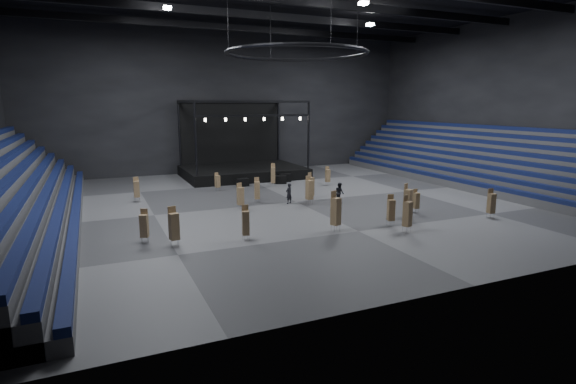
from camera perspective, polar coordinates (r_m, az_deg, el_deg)
name	(u,v)px	position (r m, az deg, el deg)	size (l,w,h in m)	color
floor	(296,202)	(40.84, 1.02, -1.25)	(50.00, 50.00, 0.00)	#505053
wall_back	(228,102)	(59.62, -7.58, 11.28)	(50.00, 0.20, 18.00)	black
wall_front	(491,98)	(22.60, 24.38, 10.77)	(50.00, 0.20, 18.00)	black
wall_right	(504,102)	(55.24, 25.76, 10.31)	(0.20, 42.00, 18.00)	black
bleachers_right	(485,169)	(54.15, 23.69, 2.74)	(7.20, 40.00, 6.40)	#48484A
stage	(241,164)	(55.54, -6.00, 3.52)	(14.00, 10.00, 9.20)	black
truss_ring	(296,53)	(40.12, 1.09, 17.21)	(12.30, 12.30, 5.15)	black
roof_girders	(297,1)	(40.77, 1.11, 23.08)	(49.00, 30.35, 0.70)	black
flight_case_left	(243,182)	(48.65, -5.78, 1.22)	(1.27, 0.64, 0.85)	black
flight_case_mid	(280,180)	(50.02, -0.98, 1.57)	(1.34, 0.67, 0.90)	black
flight_case_right	(285,178)	(51.24, -0.41, 1.81)	(1.37, 0.68, 0.91)	black
chair_stack_0	(391,210)	(33.50, 12.95, -2.18)	(0.58, 0.58, 2.31)	silver
chair_stack_1	(240,196)	(37.93, -6.07, -0.46)	(0.56, 0.56, 2.24)	silver
chair_stack_2	(174,226)	(28.79, -14.30, -4.17)	(0.64, 0.64, 2.54)	silver
chair_stack_3	(407,213)	(32.08, 14.92, -2.63)	(0.63, 0.63, 2.60)	silver
chair_stack_4	(328,175)	(49.19, 5.07, 2.12)	(0.48, 0.48, 2.06)	silver
chair_stack_5	(311,186)	(41.42, 2.94, 0.75)	(0.59, 0.59, 2.56)	silver
chair_stack_6	(416,200)	(38.10, 15.95, -1.00)	(0.42, 0.42, 1.95)	silver
chair_stack_7	(491,203)	(38.27, 24.41, -1.26)	(0.54, 0.54, 2.31)	silver
chair_stack_8	(137,189)	(42.97, -18.68, 0.40)	(0.51, 0.51, 2.25)	silver
chair_stack_9	(408,200)	(36.07, 14.96, -1.04)	(0.69, 0.69, 2.70)	silver
chair_stack_10	(309,189)	(39.72, 2.73, 0.34)	(0.61, 0.61, 2.54)	silver
chair_stack_11	(217,181)	(46.38, -8.95, 1.38)	(0.53, 0.53, 1.88)	silver
chair_stack_12	(144,225)	(30.07, -17.80, -4.03)	(0.62, 0.62, 2.21)	silver
chair_stack_13	(257,190)	(40.23, -3.95, 0.27)	(0.53, 0.53, 2.32)	silver
chair_stack_14	(273,175)	(48.22, -1.91, 2.21)	(0.60, 0.60, 2.50)	silver
chair_stack_15	(246,222)	(29.28, -5.40, -3.86)	(0.53, 0.53, 2.35)	silver
chair_stack_16	(336,211)	(31.35, 6.08, -2.37)	(0.71, 0.71, 2.86)	silver
man_center	(289,193)	(39.96, 0.12, -0.19)	(0.67, 0.44, 1.83)	black
crew_member	(340,193)	(40.57, 6.57, -0.09)	(0.89, 0.69, 1.83)	black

